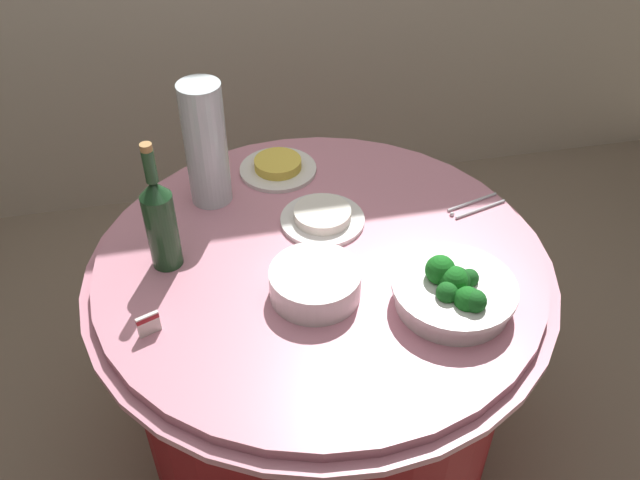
% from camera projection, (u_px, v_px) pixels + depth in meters
% --- Properties ---
extents(ground_plane, '(6.00, 6.00, 0.00)m').
position_uv_depth(ground_plane, '(320.00, 430.00, 2.14)').
color(ground_plane, gray).
extents(buffet_table, '(1.16, 1.16, 0.74)m').
position_uv_depth(buffet_table, '(320.00, 353.00, 1.89)').
color(buffet_table, maroon).
rests_on(buffet_table, ground_plane).
extents(broccoli_bowl, '(0.28, 0.28, 0.12)m').
position_uv_depth(broccoli_bowl, '(454.00, 291.00, 1.50)').
color(broccoli_bowl, white).
rests_on(broccoli_bowl, buffet_table).
extents(plate_stack, '(0.21, 0.21, 0.07)m').
position_uv_depth(plate_stack, '(315.00, 283.00, 1.53)').
color(plate_stack, white).
rests_on(plate_stack, buffet_table).
extents(wine_bottle, '(0.07, 0.07, 0.34)m').
position_uv_depth(wine_bottle, '(160.00, 221.00, 1.56)').
color(wine_bottle, '#1E4524').
rests_on(wine_bottle, buffet_table).
extents(decorative_fruit_vase, '(0.11, 0.11, 0.34)m').
position_uv_depth(decorative_fruit_vase, '(207.00, 152.00, 1.74)').
color(decorative_fruit_vase, silver).
rests_on(decorative_fruit_vase, buffet_table).
extents(serving_tongs, '(0.17, 0.09, 0.01)m').
position_uv_depth(serving_tongs, '(474.00, 206.00, 1.80)').
color(serving_tongs, silver).
rests_on(serving_tongs, buffet_table).
extents(food_plate_fried_egg, '(0.22, 0.22, 0.04)m').
position_uv_depth(food_plate_fried_egg, '(278.00, 167.00, 1.93)').
color(food_plate_fried_egg, white).
rests_on(food_plate_fried_egg, buffet_table).
extents(food_plate_rice, '(0.22, 0.22, 0.04)m').
position_uv_depth(food_plate_rice, '(322.00, 217.00, 1.75)').
color(food_plate_rice, white).
rests_on(food_plate_rice, buffet_table).
extents(label_placard_front, '(0.05, 0.03, 0.05)m').
position_uv_depth(label_placard_front, '(148.00, 323.00, 1.44)').
color(label_placard_front, white).
rests_on(label_placard_front, buffet_table).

